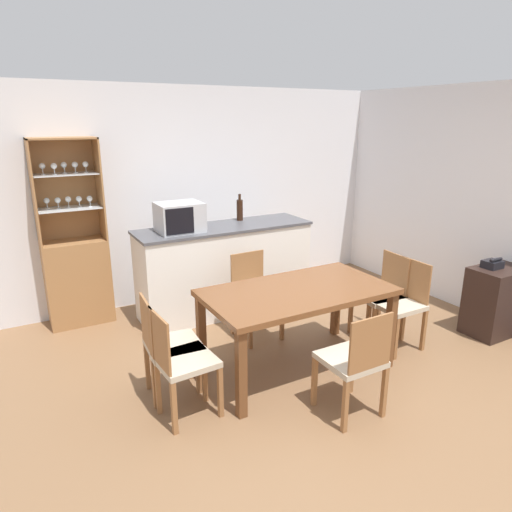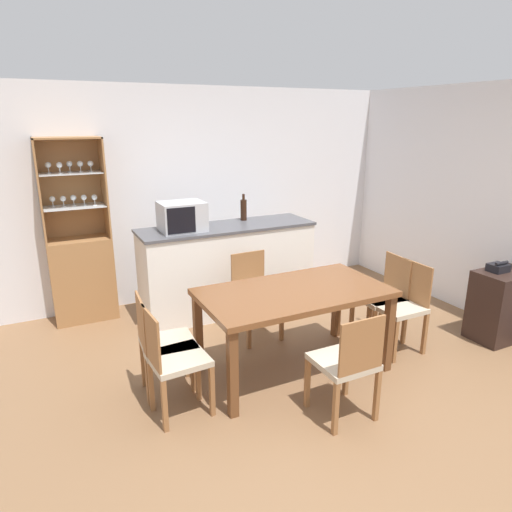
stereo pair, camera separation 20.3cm
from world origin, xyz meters
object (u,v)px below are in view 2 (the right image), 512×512
dining_chair_side_left_near (173,359)px  side_cabinet (501,305)px  dining_table (294,300)px  microwave (182,217)px  wine_bottle (244,209)px  dining_chair_head_near (347,363)px  dining_chair_side_left_far (163,344)px  dining_chair_head_far (255,295)px  display_cabinet (81,266)px  dining_chair_side_right_near (402,306)px  telephone (498,267)px  dining_chair_side_right_far (383,297)px

dining_chair_side_left_near → side_cabinet: size_ratio=1.21×
dining_chair_side_left_near → dining_table: bearing=93.1°
microwave → wine_bottle: (0.81, 0.19, -0.03)m
dining_table → wine_bottle: wine_bottle is taller
dining_table → dining_chair_head_near: dining_chair_head_near is taller
dining_chair_side_left_far → wine_bottle: wine_bottle is taller
dining_chair_head_far → display_cabinet: bearing=-41.0°
dining_chair_side_right_near → dining_chair_side_left_near: (-2.26, -0.00, 0.00)m
telephone → dining_chair_head_near: bearing=-169.3°
dining_table → telephone: (2.14, -0.36, 0.08)m
dining_chair_head_far → side_cabinet: size_ratio=1.21×
microwave → wine_bottle: size_ratio=1.50×
side_cabinet → telephone: size_ratio=3.94×
wine_bottle → dining_chair_head_far: bearing=-108.5°
dining_chair_head_near → dining_chair_head_far: size_ratio=1.00×
dining_table → dining_chair_head_far: 0.79m
dining_chair_side_right_far → telephone: bearing=-111.4°
display_cabinet → dining_chair_side_right_far: display_cabinet is taller
dining_chair_head_far → wine_bottle: wine_bottle is taller
display_cabinet → wine_bottle: 1.93m
dining_chair_side_right_near → side_cabinet: 1.12m
wine_bottle → dining_chair_side_left_far: bearing=-132.8°
display_cabinet → dining_chair_side_left_near: display_cabinet is taller
dining_chair_head_far → dining_table: bearing=88.7°
dining_chair_side_left_far → dining_chair_head_far: same height
dining_chair_side_left_far → dining_chair_head_far: bearing=122.8°
dining_chair_side_left_near → wine_bottle: bearing=138.0°
side_cabinet → dining_chair_head_far: bearing=152.2°
display_cabinet → telephone: (3.66, -2.37, 0.15)m
dining_chair_head_far → wine_bottle: 1.20m
dining_table → side_cabinet: size_ratio=2.26×
dining_table → dining_chair_side_left_far: 1.16m
dining_chair_side_right_near → microwave: 2.42m
side_cabinet → display_cabinet: bearing=147.1°
microwave → dining_chair_side_left_far: bearing=-114.6°
microwave → telephone: 3.26m
dining_chair_side_right_far → dining_chair_side_left_near: bearing=100.9°
dining_chair_side_right_near → microwave: bearing=45.1°
dining_chair_side_left_near → microwave: bearing=155.4°
microwave → dining_chair_side_right_far: bearing=-39.9°
dining_chair_side_left_far → microwave: microwave is taller
microwave → dining_chair_head_far: bearing=-55.6°
telephone → dining_chair_side_left_near: bearing=176.1°
dining_chair_head_near → display_cabinet: bearing=119.0°
wine_bottle → side_cabinet: wine_bottle is taller
telephone → wine_bottle: bearing=132.0°
dining_chair_side_right_near → dining_chair_head_far: bearing=51.7°
dining_chair_head_near → dining_chair_side_left_near: size_ratio=1.00×
dining_table → dining_chair_side_left_near: (-1.13, -0.14, -0.23)m
dining_chair_side_right_near → dining_chair_side_left_near: size_ratio=1.00×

